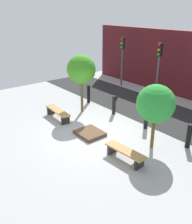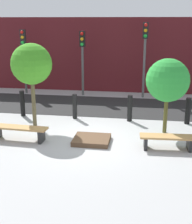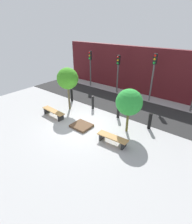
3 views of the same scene
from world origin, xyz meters
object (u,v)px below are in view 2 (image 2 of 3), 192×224
Objects in this scene: bench_right at (168,140)px; tree_behind_right_bench at (168,81)px; traffic_light_mid_east at (145,47)px; traffic_light_mid_west at (82,51)px; bollard_left at (75,106)px; bollard_far_left at (22,103)px; traffic_light_west at (24,50)px; bollard_center at (130,108)px; tree_behind_left_bench at (31,64)px; planter_bed at (92,140)px; bollard_right at (188,111)px; bench_left at (19,130)px.

tree_behind_right_bench is at bearing 86.77° from bench_right.
traffic_light_mid_west is at bearing -179.98° from traffic_light_mid_east.
bollard_left is 0.27× the size of traffic_light_mid_east.
bollard_far_left is 0.32× the size of traffic_light_west.
tree_behind_right_bench is 2.52× the size of bollard_center.
tree_behind_left_bench is 5.20m from traffic_light_mid_west.
tree_behind_right_bench is at bearing 28.68° from planter_bed.
planter_bed is 4.11m from bollard_right.
bench_left is 0.64× the size of tree_behind_left_bench.
bollard_center is 2.20m from bollard_right.
bollard_far_left is 1.07× the size of bollard_left.
bench_left is at bearing -175.22° from planter_bed.
bench_right is 2.16m from tree_behind_right_bench.
bench_left is 1.67× the size of planter_bed.
bench_left is 0.75× the size of tree_behind_right_bench.
bollard_left is at bearing 180.00° from bollard_right.
tree_behind_right_bench is at bearing -40.81° from bollard_center.
bollard_center is (3.49, 2.62, 0.17)m from bench_left.
traffic_light_mid_west reaches higher than bench_left.
tree_behind_left_bench is at bearing -65.76° from traffic_light_west.
planter_bed is 1.10× the size of bollard_far_left.
bollard_right is (0.91, 2.62, 0.19)m from bench_right.
bollard_right reaches higher than bench_left.
tree_behind_left_bench is 0.91× the size of traffic_light_west.
bollard_far_left reaches higher than bollard_right.
bench_left reaches higher than planter_bed.
bench_left is 4.37m from bollard_center.
planter_bed is at bearing -114.39° from bollard_center.
traffic_light_mid_east is (6.27, 0.00, 0.24)m from traffic_light_west.
bollard_left is (1.29, 1.12, -1.80)m from tree_behind_left_bench.
tree_behind_left_bench is at bearing 159.27° from bench_right.
planter_bed is 7.09m from traffic_light_mid_east.
traffic_light_mid_west is at bearing 96.65° from bollard_left.
bollard_right is at bearing 67.72° from bench_right.
bollard_far_left reaches higher than bench_left.
traffic_light_mid_west is at bearing 117.55° from bench_right.
traffic_light_mid_east reaches higher than bollard_center.
traffic_light_mid_east reaches higher than traffic_light_west.
bollard_right is (3.30, 2.42, 0.43)m from planter_bed.
traffic_light_mid_west is at bearing -0.00° from traffic_light_west.
planter_bed is at bearing -143.68° from bollard_right.
bollard_center is 5.14m from traffic_light_mid_west.
planter_bed is 3.26m from tree_behind_right_bench.
traffic_light_mid_west reaches higher than bollard_far_left.
traffic_light_mid_west is (0.82, 5.14, -0.01)m from tree_behind_left_bench.
bench_left is at bearing -90.00° from tree_behind_left_bench.
tree_behind_right_bench is at bearing -0.00° from tree_behind_left_bench.
traffic_light_mid_east is at bearing 0.02° from traffic_light_mid_west.
bollard_right is 6.56m from traffic_light_mid_west.
bench_right is at bearing -36.93° from bollard_left.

